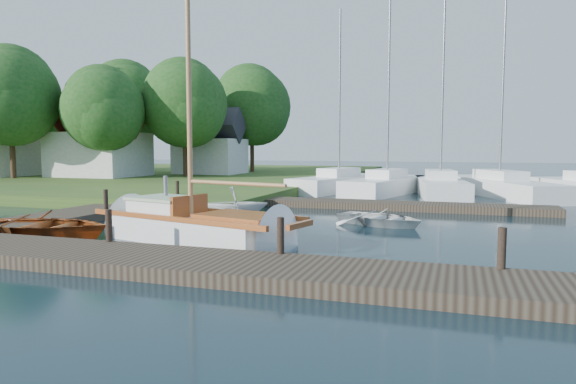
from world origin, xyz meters
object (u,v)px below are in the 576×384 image
(marina_boat_3, at_px, (499,186))
(tree_4, at_px, (126,103))
(mooring_post_1, at_px, (109,225))
(tree_3, at_px, (185,104))
(tender_a, at_px, (233,214))
(tree_1, at_px, (11,96))
(sailboat, at_px, (201,229))
(mooring_post_5, at_px, (177,190))
(mooring_post_3, at_px, (502,248))
(house_a, at_px, (99,143))
(tender_c, at_px, (380,216))
(house_c, at_px, (210,148))
(tree_2, at_px, (104,109))
(tender_b, at_px, (236,201))
(mooring_post_2, at_px, (281,235))
(marina_boat_1, at_px, (387,184))
(dinghy, at_px, (39,222))
(tree_5, at_px, (34,115))
(marina_boat_2, at_px, (440,185))
(marina_boat_0, at_px, (339,182))
(tree_7, at_px, (252,106))
(mooring_post_4, at_px, (106,200))

(marina_boat_3, xyz_separation_m, tree_4, (-29.25, 7.75, 5.81))
(mooring_post_1, height_order, tree_3, tree_3)
(tender_a, relative_size, tree_1, 0.37)
(tender_a, bearing_deg, sailboat, -173.43)
(mooring_post_5, bearing_deg, marina_boat_3, 33.11)
(mooring_post_3, height_order, house_a, house_a)
(tree_1, bearing_deg, tender_c, -20.98)
(tender_a, bearing_deg, marina_boat_3, -37.32)
(house_c, xyz_separation_m, tree_1, (-10.00, -9.95, 3.51))
(mooring_post_3, distance_m, house_a, 33.50)
(mooring_post_3, relative_size, tree_2, 0.10)
(mooring_post_3, relative_size, house_a, 0.13)
(marina_boat_3, relative_size, tree_4, 1.11)
(sailboat, height_order, tender_b, sailboat)
(mooring_post_2, xyz_separation_m, tender_c, (1.18, 6.82, -0.38))
(tender_c, bearing_deg, tree_4, 75.31)
(mooring_post_5, xyz_separation_m, marina_boat_1, (8.33, 8.66, -0.13))
(tender_a, xyz_separation_m, marina_boat_1, (3.50, 13.12, 0.22))
(mooring_post_5, bearing_deg, tender_c, -18.20)
(marina_boat_1, height_order, marina_boat_3, marina_boat_1)
(tender_c, distance_m, marina_boat_1, 11.92)
(tender_a, bearing_deg, tender_b, 18.05)
(mooring_post_2, bearing_deg, dinghy, 170.94)
(tree_5, bearing_deg, house_a, -22.05)
(tender_a, relative_size, tree_3, 0.39)
(marina_boat_2, xyz_separation_m, tree_1, (-28.22, -1.57, 5.52))
(house_c, bearing_deg, tree_1, -135.14)
(mooring_post_3, height_order, tree_3, tree_3)
(tender_b, xyz_separation_m, tree_3, (-11.23, 15.97, 5.19))
(tree_2, bearing_deg, marina_boat_3, 0.56)
(tree_4, bearing_deg, house_c, -0.36)
(house_a, height_order, tree_3, tree_3)
(house_c, distance_m, tree_3, 5.10)
(marina_boat_0, height_order, house_a, marina_boat_0)
(marina_boat_1, height_order, house_c, marina_boat_1)
(tree_7, bearing_deg, house_a, -128.53)
(tree_3, bearing_deg, tree_5, 172.88)
(mooring_post_4, bearing_deg, marina_boat_3, 45.08)
(mooring_post_1, distance_m, marina_boat_0, 19.53)
(mooring_post_3, distance_m, marina_boat_0, 20.93)
(tree_5, bearing_deg, tender_a, -35.04)
(mooring_post_1, xyz_separation_m, mooring_post_2, (4.50, 0.00, 0.00))
(marina_boat_0, distance_m, house_c, 14.61)
(mooring_post_1, bearing_deg, mooring_post_5, 111.80)
(house_a, distance_m, tree_3, 6.95)
(mooring_post_4, bearing_deg, house_c, 107.65)
(marina_boat_0, distance_m, tree_4, 22.49)
(mooring_post_5, height_order, marina_boat_2, marina_boat_2)
(dinghy, bearing_deg, marina_boat_2, -40.92)
(mooring_post_5, xyz_separation_m, tree_4, (-15.00, 17.05, 5.67))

